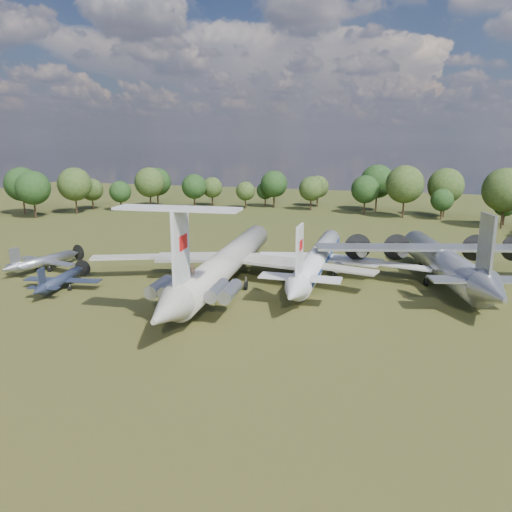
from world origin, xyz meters
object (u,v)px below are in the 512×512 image
(tu104_jet, at_px, (317,262))
(il62_airliner, at_px, (228,266))
(an12_transport, at_px, (443,266))
(small_prop_west, at_px, (61,282))
(small_prop_northwest, at_px, (44,263))
(person_on_il62, at_px, (192,269))

(tu104_jet, bearing_deg, il62_airliner, -147.56)
(il62_airliner, relative_size, tu104_jet, 1.23)
(an12_transport, bearing_deg, il62_airliner, -178.10)
(tu104_jet, relative_size, small_prop_west, 3.02)
(small_prop_west, xyz_separation_m, small_prop_northwest, (-10.34, 8.63, 0.08))
(small_prop_west, bearing_deg, person_on_il62, -24.10)
(small_prop_west, bearing_deg, small_prop_northwest, 129.44)
(small_prop_west, relative_size, person_on_il62, 9.92)
(small_prop_northwest, bearing_deg, tu104_jet, 23.48)
(il62_airliner, bearing_deg, small_prop_west, -161.20)
(small_prop_west, distance_m, small_prop_northwest, 13.46)
(small_prop_west, distance_m, person_on_il62, 25.63)
(tu104_jet, bearing_deg, small_prop_northwest, -169.65)
(an12_transport, relative_size, small_prop_northwest, 2.55)
(an12_transport, distance_m, small_prop_northwest, 65.98)
(small_prop_northwest, bearing_deg, person_on_il62, -11.80)
(small_prop_northwest, bearing_deg, small_prop_west, -29.08)
(tu104_jet, bearing_deg, person_on_il62, -116.06)
(il62_airliner, height_order, small_prop_west, il62_airliner)
(person_on_il62, bearing_deg, small_prop_northwest, -32.94)
(an12_transport, bearing_deg, small_prop_northwest, 174.29)
(small_prop_west, relative_size, small_prop_northwest, 0.93)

